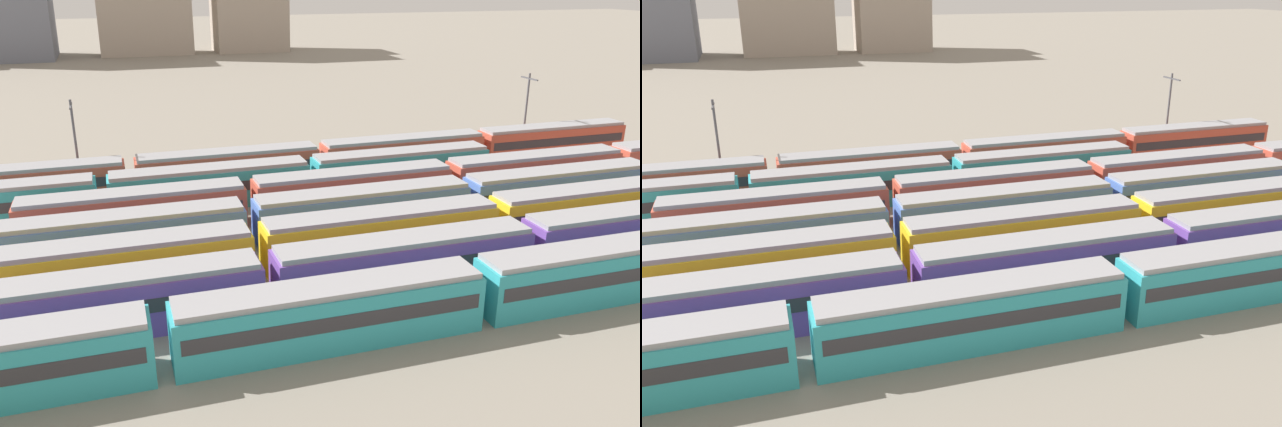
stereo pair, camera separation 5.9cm
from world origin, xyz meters
The scene contains 10 objects.
ground_plane centered at (0.00, 15.60, 0.00)m, with size 600.00×600.00×0.00m, color gray.
train_track_1 centered at (36.39, 5.20, 1.90)m, with size 93.60×3.06×3.75m.
train_track_2 centered at (17.99, 10.40, 1.90)m, with size 55.80×3.06×3.75m.
train_track_3 centered at (18.57, 15.60, 1.90)m, with size 55.80×3.06×3.75m.
train_track_4 centered at (38.55, 20.80, 1.90)m, with size 93.60×3.06×3.75m.
train_track_5 centered at (7.78, 26.00, 1.90)m, with size 55.80×3.06×3.75m.
train_track_6 centered at (19.83, 31.20, 1.90)m, with size 74.70×3.06×3.75m.
catenary_pole_1 centered at (46.55, 34.43, 5.16)m, with size 0.24×3.20×9.24m.
catenary_pole_3 centered at (-3.76, 34.21, 5.04)m, with size 0.24×3.20×9.01m.
distant_building_3 centered at (38.44, 152.24, 11.63)m, with size 19.35×13.94×23.26m, color #A89989.
Camera 2 is at (-0.11, -31.09, 20.03)m, focal length 36.68 mm.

